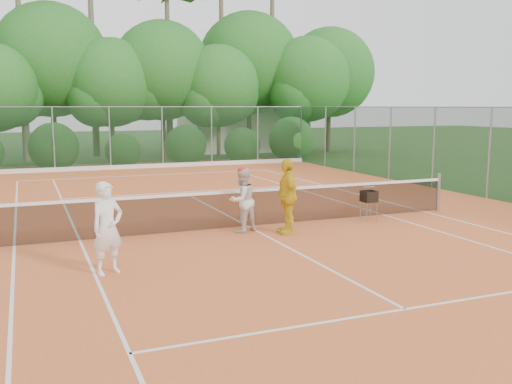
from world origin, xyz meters
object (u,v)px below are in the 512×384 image
(player_white, at_px, (108,228))
(player_center_grp, at_px, (242,200))
(player_yellow, at_px, (287,196))
(ball_hopper, at_px, (369,197))

(player_white, relative_size, player_center_grp, 1.07)
(player_white, bearing_deg, player_center_grp, 9.98)
(player_white, distance_m, player_center_grp, 4.22)
(player_yellow, distance_m, ball_hopper, 2.74)
(player_yellow, relative_size, ball_hopper, 2.24)
(player_center_grp, distance_m, player_yellow, 1.10)
(player_yellow, bearing_deg, player_white, -63.24)
(player_white, xyz_separation_m, player_center_grp, (3.50, 2.35, -0.06))
(player_center_grp, xyz_separation_m, ball_hopper, (3.61, -0.01, -0.15))
(player_center_grp, relative_size, player_yellow, 0.88)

